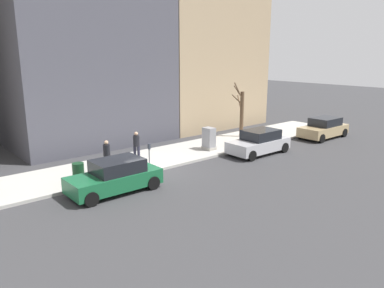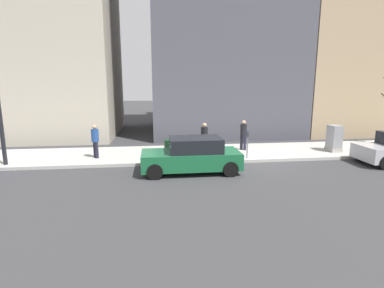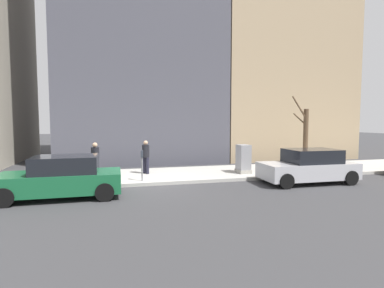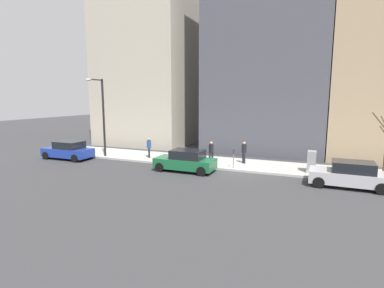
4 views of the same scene
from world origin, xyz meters
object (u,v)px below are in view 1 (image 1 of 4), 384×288
object	(u,v)px
parked_car_green	(115,177)
trash_bin	(78,172)
utility_box	(209,139)
parked_car_tan	(324,128)
parked_car_silver	(259,142)
parking_meter	(149,153)
bare_tree	(241,112)
pedestrian_near_meter	(136,144)
pedestrian_midblock	(107,154)

from	to	relation	value
parked_car_green	trash_bin	bearing A→B (deg)	21.79
utility_box	parked_car_tan	bearing A→B (deg)	-105.35
parked_car_silver	parking_meter	size ratio (longest dim) A/B	3.13
parked_car_silver	bare_tree	distance (m)	4.59
parked_car_silver	pedestrian_near_meter	world-z (taller)	pedestrian_near_meter
parking_meter	parked_car_tan	bearing A→B (deg)	-96.74
parking_meter	pedestrian_midblock	distance (m)	2.22
trash_bin	pedestrian_midblock	size ratio (longest dim) A/B	0.54
parked_car_tan	pedestrian_midblock	xyz separation A→B (m)	(2.66, 16.49, 0.35)
pedestrian_near_meter	pedestrian_midblock	world-z (taller)	same
parking_meter	utility_box	distance (m)	5.23
parked_car_green	pedestrian_near_meter	size ratio (longest dim) A/B	2.53
parking_meter	trash_bin	xyz separation A→B (m)	(0.45, 3.82, -0.38)
parked_car_silver	utility_box	world-z (taller)	utility_box
utility_box	pedestrian_near_meter	distance (m)	4.92
parked_car_tan	pedestrian_near_meter	xyz separation A→B (m)	(3.53, 14.15, 0.35)
parked_car_silver	utility_box	xyz separation A→B (m)	(2.39, 2.08, 0.11)
trash_bin	bare_tree	bearing A→B (deg)	-82.67
parked_car_tan	parking_meter	distance (m)	14.59
parking_meter	pedestrian_near_meter	distance (m)	1.85
parking_meter	trash_bin	distance (m)	3.87
parked_car_silver	utility_box	size ratio (longest dim) A/B	2.96
parked_car_green	pedestrian_midblock	xyz separation A→B (m)	(2.61, -0.98, 0.35)
parked_car_green	parking_meter	bearing A→B (deg)	-60.74
parked_car_green	utility_box	xyz separation A→B (m)	(2.51, -8.14, 0.11)
parking_meter	trash_bin	world-z (taller)	parking_meter
parked_car_green	trash_bin	distance (m)	2.28
parked_car_tan	parking_meter	bearing A→B (deg)	83.78
parking_meter	pedestrian_midblock	world-z (taller)	pedestrian_midblock
pedestrian_midblock	trash_bin	bearing A→B (deg)	-36.00
parked_car_green	utility_box	world-z (taller)	utility_box
parked_car_silver	parking_meter	xyz separation A→B (m)	(1.54, 7.24, 0.24)
parking_meter	bare_tree	bearing A→B (deg)	-77.23
trash_bin	parked_car_silver	bearing A→B (deg)	-100.21
utility_box	trash_bin	xyz separation A→B (m)	(-0.40, 8.98, -0.25)
parked_car_silver	trash_bin	xyz separation A→B (m)	(1.99, 11.06, -0.14)
parked_car_silver	pedestrian_midblock	distance (m)	9.59
parked_car_silver	parked_car_green	distance (m)	10.23
parked_car_tan	parking_meter	size ratio (longest dim) A/B	3.12
utility_box	bare_tree	distance (m)	4.79
bare_tree	trash_bin	size ratio (longest dim) A/B	4.50
parked_car_green	utility_box	distance (m)	8.52
parked_car_green	utility_box	size ratio (longest dim) A/B	2.94
trash_bin	pedestrian_near_meter	world-z (taller)	pedestrian_near_meter
utility_box	pedestrian_midblock	xyz separation A→B (m)	(0.10, 7.17, 0.24)
parked_car_silver	bare_tree	world-z (taller)	bare_tree
parked_car_green	trash_bin	xyz separation A→B (m)	(2.11, 0.84, -0.14)
parking_meter	parked_car_silver	bearing A→B (deg)	-102.03
utility_box	pedestrian_near_meter	world-z (taller)	pedestrian_near_meter
bare_tree	parked_car_green	bearing A→B (deg)	106.95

